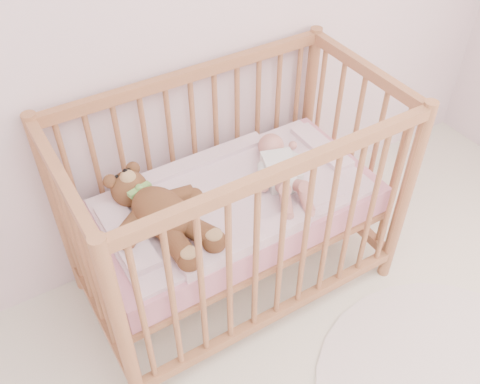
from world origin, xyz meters
TOP-DOWN VIEW (x-y plane):
  - crib at (0.13, 1.60)m, footprint 1.36×0.76m
  - mattress at (0.13, 1.60)m, footprint 1.22×0.62m
  - blanket at (0.13, 1.60)m, footprint 1.10×0.58m
  - baby at (0.35, 1.58)m, footprint 0.40×0.57m
  - teddy_bear at (-0.21, 1.58)m, footprint 0.55×0.68m

SIDE VIEW (x-z plane):
  - mattress at x=0.13m, z-range 0.42..0.55m
  - crib at x=0.13m, z-range 0.00..1.00m
  - blanket at x=0.13m, z-range 0.53..0.59m
  - baby at x=0.35m, z-range 0.57..0.70m
  - teddy_bear at x=-0.21m, z-range 0.56..0.73m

